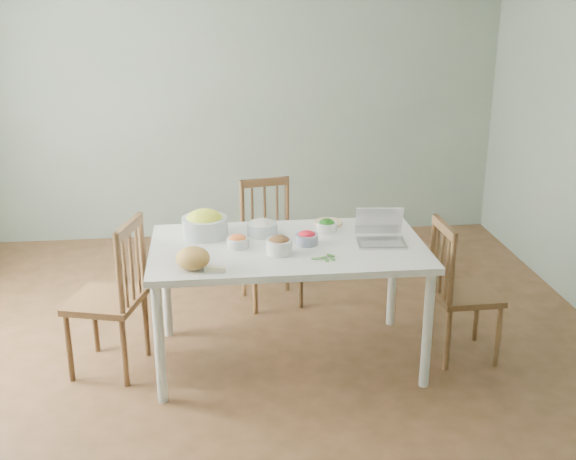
{
  "coord_description": "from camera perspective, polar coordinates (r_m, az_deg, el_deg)",
  "views": [
    {
      "loc": [
        -0.23,
        -4.17,
        2.39
      ],
      "look_at": [
        0.24,
        0.01,
        0.9
      ],
      "focal_mm": 44.8,
      "sensor_mm": 36.0,
      "label": 1
    }
  ],
  "objects": [
    {
      "name": "bread_boule",
      "position": [
        4.14,
        -7.56,
        -2.23
      ],
      "size": [
        0.21,
        0.21,
        0.13
      ],
      "primitive_type": "ellipsoid",
      "rotation": [
        0.0,
        0.0,
        -0.08
      ],
      "color": "#C08E44",
      "rests_on": "dining_table"
    },
    {
      "name": "dining_table",
      "position": [
        4.64,
        -0.0,
        -5.84
      ],
      "size": [
        1.71,
        0.96,
        0.8
      ],
      "primitive_type": null,
      "color": "white",
      "rests_on": "floor"
    },
    {
      "name": "laptop",
      "position": [
        4.51,
        7.48,
        0.1
      ],
      "size": [
        0.33,
        0.3,
        0.2
      ],
      "primitive_type": null,
      "rotation": [
        0.0,
        0.0,
        -0.09
      ],
      "color": "silver",
      "rests_on": "dining_table"
    },
    {
      "name": "bowl_redpep",
      "position": [
        4.49,
        1.51,
        -0.62
      ],
      "size": [
        0.16,
        0.16,
        0.08
      ],
      "primitive_type": null,
      "rotation": [
        0.0,
        0.0,
        0.11
      ],
      "color": "red",
      "rests_on": "dining_table"
    },
    {
      "name": "wall_back",
      "position": [
        6.75,
        -4.45,
        10.58
      ],
      "size": [
        5.0,
        0.0,
        2.7
      ],
      "primitive_type": "cube",
      "color": "gray",
      "rests_on": "ground"
    },
    {
      "name": "flatbread",
      "position": [
        4.88,
        3.23,
        0.59
      ],
      "size": [
        0.23,
        0.23,
        0.02
      ],
      "primitive_type": "cylinder",
      "rotation": [
        0.0,
        0.0,
        -0.17
      ],
      "color": "beige",
      "rests_on": "dining_table"
    },
    {
      "name": "floor",
      "position": [
        4.81,
        -2.84,
        -10.33
      ],
      "size": [
        5.0,
        5.0,
        0.0
      ],
      "primitive_type": "cube",
      "color": "#412D15",
      "rests_on": "ground"
    },
    {
      "name": "chair_far",
      "position": [
        5.43,
        -1.32,
        -1.17
      ],
      "size": [
        0.49,
        0.47,
        0.94
      ],
      "primitive_type": null,
      "rotation": [
        0.0,
        0.0,
        0.2
      ],
      "color": "#4A2B14",
      "rests_on": "floor"
    },
    {
      "name": "chair_right",
      "position": [
        4.81,
        13.93,
        -4.66
      ],
      "size": [
        0.41,
        0.42,
        0.94
      ],
      "primitive_type": null,
      "rotation": [
        0.0,
        0.0,
        1.6
      ],
      "color": "#4A2B14",
      "rests_on": "floor"
    },
    {
      "name": "chair_left",
      "position": [
        4.64,
        -14.31,
        -5.16
      ],
      "size": [
        0.53,
        0.54,
        1.0
      ],
      "primitive_type": null,
      "rotation": [
        0.0,
        0.0,
        -1.85
      ],
      "color": "#4A2B14",
      "rests_on": "floor"
    },
    {
      "name": "bowl_onion",
      "position": [
        4.65,
        -2.06,
        0.21
      ],
      "size": [
        0.2,
        0.2,
        0.11
      ],
      "primitive_type": null,
      "rotation": [
        0.0,
        0.0,
        0.05
      ],
      "color": "silver",
      "rests_on": "dining_table"
    },
    {
      "name": "butter_stick",
      "position": [
        4.1,
        -5.8,
        -3.1
      ],
      "size": [
        0.12,
        0.06,
        0.03
      ],
      "primitive_type": "cube",
      "rotation": [
        0.0,
        0.0,
        -0.26
      ],
      "color": "beige",
      "rests_on": "dining_table"
    },
    {
      "name": "bowl_carrot",
      "position": [
        4.45,
        -4.0,
        -0.89
      ],
      "size": [
        0.14,
        0.14,
        0.08
      ],
      "primitive_type": null,
      "rotation": [
        0.0,
        0.0,
        0.02
      ],
      "color": "orange",
      "rests_on": "dining_table"
    },
    {
      "name": "bowl_broccoli",
      "position": [
        4.72,
        3.1,
        0.37
      ],
      "size": [
        0.17,
        0.17,
        0.08
      ],
      "primitive_type": null,
      "rotation": [
        0.0,
        0.0,
        -0.43
      ],
      "color": "black",
      "rests_on": "dining_table"
    },
    {
      "name": "basil_bunch",
      "position": [
        4.28,
        2.82,
        -2.16
      ],
      "size": [
        0.18,
        0.18,
        0.02
      ],
      "primitive_type": null,
      "color": "#3A7728",
      "rests_on": "dining_table"
    },
    {
      "name": "wall_front",
      "position": [
        1.98,
        1.38,
        -12.23
      ],
      "size": [
        5.0,
        0.0,
        2.7
      ],
      "primitive_type": "cube",
      "color": "gray",
      "rests_on": "ground"
    },
    {
      "name": "bowl_mushroom",
      "position": [
        4.34,
        -0.71,
        -1.18
      ],
      "size": [
        0.18,
        0.18,
        0.11
      ],
      "primitive_type": null,
      "rotation": [
        0.0,
        0.0,
        0.11
      ],
      "color": "#471E0F",
      "rests_on": "dining_table"
    },
    {
      "name": "bowl_squash",
      "position": [
        4.65,
        -6.63,
        0.52
      ],
      "size": [
        0.34,
        0.34,
        0.17
      ],
      "primitive_type": null,
      "rotation": [
        0.0,
        0.0,
        0.18
      ],
      "color": "yellow",
      "rests_on": "dining_table"
    }
  ]
}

